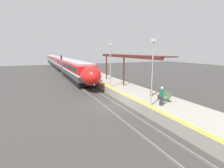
{
  "coord_description": "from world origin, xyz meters",
  "views": [
    {
      "loc": [
        -6.77,
        -15.76,
        5.57
      ],
      "look_at": [
        0.55,
        1.02,
        2.09
      ],
      "focal_mm": 28.0,
      "sensor_mm": 36.0,
      "label": 1
    }
  ],
  "objects": [
    {
      "name": "station_canopy",
      "position": [
        4.63,
        5.08,
        4.77
      ],
      "size": [
        2.02,
        15.57,
        4.11
      ],
      "color": "#511E19",
      "rests_on": "platform_right"
    },
    {
      "name": "person_waiting",
      "position": [
        2.88,
        -4.23,
        1.79
      ],
      "size": [
        0.36,
        0.22,
        1.64
      ],
      "color": "#333338",
      "rests_on": "platform_right"
    },
    {
      "name": "ground_plane",
      "position": [
        0.0,
        0.0,
        0.0
      ],
      "size": [
        120.0,
        120.0,
        0.0
      ],
      "primitive_type": "plane",
      "color": "#383533"
    },
    {
      "name": "lamppost_near",
      "position": [
        2.1,
        -3.84,
        4.14
      ],
      "size": [
        0.36,
        0.2,
        5.6
      ],
      "color": "#9E9EA3",
      "rests_on": "platform_right"
    },
    {
      "name": "rail_right",
      "position": [
        0.72,
        0.0,
        0.07
      ],
      "size": [
        0.08,
        90.0,
        0.15
      ],
      "primitive_type": "cube",
      "color": "slate",
      "rests_on": "ground_plane"
    },
    {
      "name": "railway_signal",
      "position": [
        -2.09,
        19.78,
        2.86
      ],
      "size": [
        0.28,
        0.28,
        4.72
      ],
      "color": "#59595E",
      "rests_on": "ground_plane"
    },
    {
      "name": "platform_bench",
      "position": [
        4.11,
        -3.12,
        1.41
      ],
      "size": [
        0.44,
        1.56,
        0.89
      ],
      "color": "#4C6B4C",
      "rests_on": "platform_right"
    },
    {
      "name": "platform_right",
      "position": [
        3.81,
        0.0,
        0.47
      ],
      "size": [
        4.45,
        64.0,
        0.95
      ],
      "color": "gray",
      "rests_on": "ground_plane"
    },
    {
      "name": "lamppost_mid",
      "position": [
        2.1,
        5.1,
        4.14
      ],
      "size": [
        0.36,
        0.2,
        5.6
      ],
      "color": "#9E9EA3",
      "rests_on": "platform_right"
    },
    {
      "name": "train",
      "position": [
        0.0,
        40.36,
        2.13
      ],
      "size": [
        2.84,
        70.6,
        3.72
      ],
      "color": "black",
      "rests_on": "ground_plane"
    },
    {
      "name": "rail_left",
      "position": [
        -0.72,
        0.0,
        0.07
      ],
      "size": [
        0.08,
        90.0,
        0.15
      ],
      "primitive_type": "cube",
      "color": "slate",
      "rests_on": "ground_plane"
    }
  ]
}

